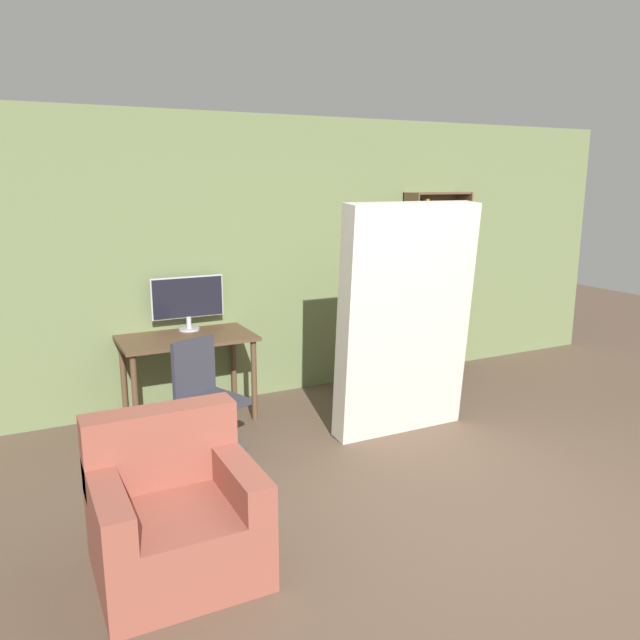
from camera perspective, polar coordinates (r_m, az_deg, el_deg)
The scene contains 8 objects.
ground_plane at distance 4.08m, azimuth 16.88°, elevation -18.88°, with size 16.00×16.00×0.00m, color brown.
wall_back at distance 6.18m, azimuth -2.71°, elevation 5.68°, with size 8.00×0.06×2.70m.
desk at distance 5.60m, azimuth -12.05°, elevation -2.55°, with size 1.15×0.67×0.77m.
monitor at distance 5.74m, azimuth -12.00°, elevation 1.85°, with size 0.66×0.19×0.49m.
office_chair at distance 5.00m, azimuth -10.26°, elevation -7.99°, with size 0.58×0.58×0.89m.
bookshelf at distance 6.90m, azimuth 9.72°, elevation 2.83°, with size 0.71×0.28×1.97m.
mattress_near at distance 5.17m, azimuth 7.84°, elevation -0.09°, with size 1.17×0.36×1.94m.
armchair at distance 3.65m, azimuth -13.20°, elevation -16.90°, with size 0.85×0.80×0.85m.
Camera 1 is at (-2.49, -2.46, 2.10)m, focal length 35.00 mm.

